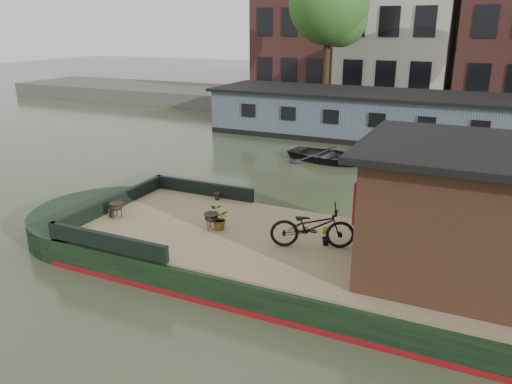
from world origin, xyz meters
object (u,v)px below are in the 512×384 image
at_px(bicycle, 312,227).
at_px(brazier_front, 117,210).
at_px(brazier_rear, 211,222).
at_px(dinghy, 331,153).
at_px(cabin, 473,212).

relative_size(bicycle, brazier_front, 4.54).
relative_size(bicycle, brazier_rear, 4.46).
bearing_deg(dinghy, cabin, -140.71).
xyz_separation_m(cabin, bicycle, (-2.93, -0.03, -0.78)).
xyz_separation_m(bicycle, brazier_rear, (-2.33, -0.08, -0.26)).
height_order(cabin, brazier_rear, cabin).
bearing_deg(cabin, brazier_rear, -178.77).
bearing_deg(dinghy, bicycle, -156.45).
xyz_separation_m(cabin, dinghy, (-5.27, 9.04, -1.53)).
distance_m(bicycle, brazier_front, 4.73).
bearing_deg(cabin, brazier_front, -176.73).
bearing_deg(brazier_rear, bicycle, 2.08).
xyz_separation_m(cabin, brazier_rear, (-5.25, -0.11, -1.03)).
xyz_separation_m(bicycle, brazier_front, (-4.71, -0.41, -0.26)).
distance_m(brazier_front, dinghy, 9.78).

